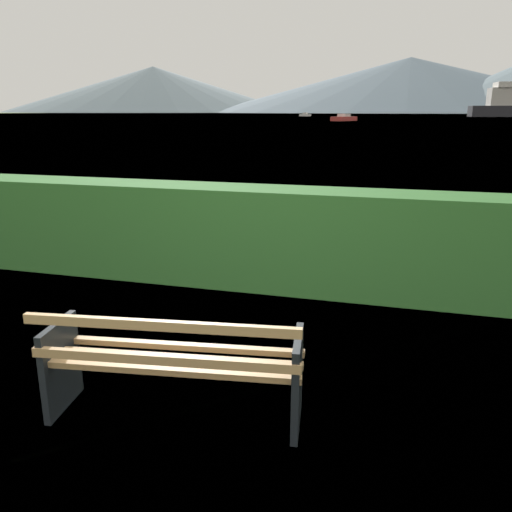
# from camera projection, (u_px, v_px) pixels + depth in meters

# --- Properties ---
(ground_plane) EXTENTS (1400.00, 1400.00, 0.00)m
(ground_plane) POSITION_uv_depth(u_px,v_px,m) (178.00, 413.00, 3.81)
(ground_plane) COLOR olive
(water_surface) EXTENTS (620.00, 620.00, 0.00)m
(water_surface) POSITION_uv_depth(u_px,v_px,m) (406.00, 114.00, 288.12)
(water_surface) COLOR #6B8EA3
(water_surface) RESTS_ON ground_plane
(park_bench) EXTENTS (1.88, 0.82, 0.87)m
(park_bench) POSITION_uv_depth(u_px,v_px,m) (173.00, 365.00, 3.63)
(park_bench) COLOR tan
(park_bench) RESTS_ON ground_plane
(hedge_row) EXTENTS (13.89, 0.73, 1.24)m
(hedge_row) POSITION_uv_depth(u_px,v_px,m) (276.00, 238.00, 6.42)
(hedge_row) COLOR #387A33
(hedge_row) RESTS_ON ground_plane
(fishing_boat_near) EXTENTS (4.81, 3.97, 1.37)m
(fishing_boat_near) POSITION_uv_depth(u_px,v_px,m) (305.00, 115.00, 192.30)
(fishing_boat_near) COLOR silver
(fishing_boat_near) RESTS_ON water_surface
(sailboat_mid) EXTENTS (4.97, 7.85, 1.46)m
(sailboat_mid) POSITION_uv_depth(u_px,v_px,m) (344.00, 118.00, 109.23)
(sailboat_mid) COLOR #B2332D
(sailboat_mid) RESTS_ON water_surface
(distant_hills) EXTENTS (852.93, 472.62, 88.86)m
(distant_hills) POSITION_uv_depth(u_px,v_px,m) (444.00, 76.00, 509.92)
(distant_hills) COLOR slate
(distant_hills) RESTS_ON ground_plane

